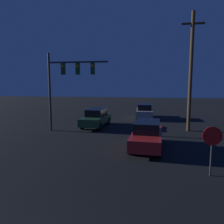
% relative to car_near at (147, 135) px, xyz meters
% --- Properties ---
extents(car_near, '(1.93, 4.61, 1.60)m').
position_rel_car_near_xyz_m(car_near, '(0.00, 0.00, 0.00)').
color(car_near, '#B21E1E').
rests_on(car_near, ground_plane).
extents(car_mid, '(1.99, 4.63, 1.60)m').
position_rel_car_near_xyz_m(car_mid, '(-4.58, 5.91, 0.00)').
color(car_mid, '#1E4728').
rests_on(car_mid, ground_plane).
extents(car_far, '(1.89, 4.60, 1.60)m').
position_rel_car_near_xyz_m(car_far, '(-0.46, 11.61, 0.00)').
color(car_far, '#99999E').
rests_on(car_far, ground_plane).
extents(traffic_signal_mast, '(4.91, 0.30, 6.26)m').
position_rel_car_near_xyz_m(traffic_signal_mast, '(-6.49, 3.71, 3.47)').
color(traffic_signal_mast, '#2D2D2D').
rests_on(traffic_signal_mast, ground_plane).
extents(stop_sign, '(0.79, 0.07, 2.10)m').
position_rel_car_near_xyz_m(stop_sign, '(2.68, -3.60, 0.65)').
color(stop_sign, '#2D2D2D').
rests_on(stop_sign, ground_plane).
extents(utility_pole, '(1.76, 0.28, 9.38)m').
position_rel_car_near_xyz_m(utility_pole, '(3.27, 5.43, 4.04)').
color(utility_pole, '#4C3823').
rests_on(utility_pole, ground_plane).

